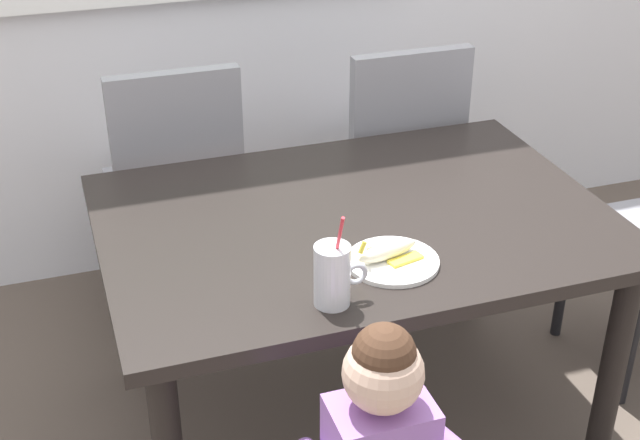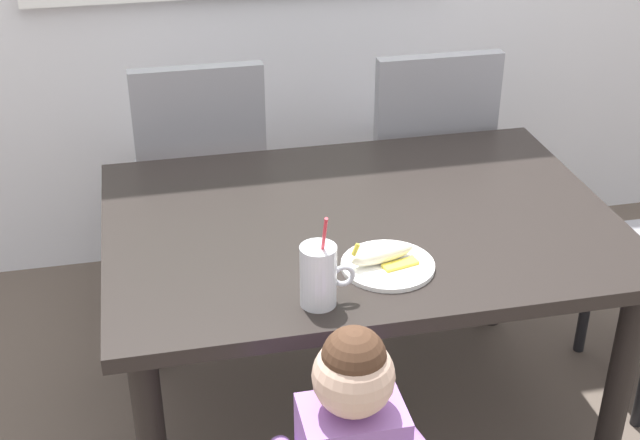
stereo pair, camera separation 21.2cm
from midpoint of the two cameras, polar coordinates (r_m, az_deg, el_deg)
name	(u,v)px [view 1 (the left image)]	position (r m, az deg, el deg)	size (l,w,h in m)	color
ground_plane	(351,417)	(2.78, -0.20, -12.80)	(24.00, 24.00, 0.00)	brown
dining_table	(355,244)	(2.41, -0.23, -1.66)	(1.37, 0.97, 0.72)	black
dining_chair_left	(176,179)	(3.00, -11.42, 2.56)	(0.44, 0.44, 0.96)	gray
dining_chair_right	(394,155)	(3.13, 2.94, 4.22)	(0.44, 0.45, 0.96)	gray
milk_cup	(333,278)	(1.97, -2.25, -3.92)	(0.13, 0.09, 0.25)	silver
snack_plate	(392,262)	(2.14, 1.90, -2.81)	(0.23, 0.23, 0.01)	white
peeled_banana	(388,251)	(2.14, 1.64, -2.11)	(0.18, 0.12, 0.07)	#F4EAC6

